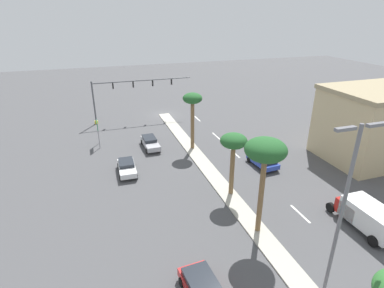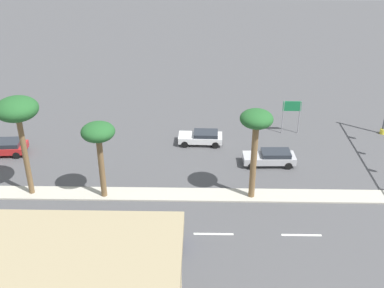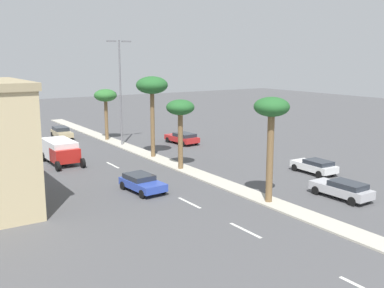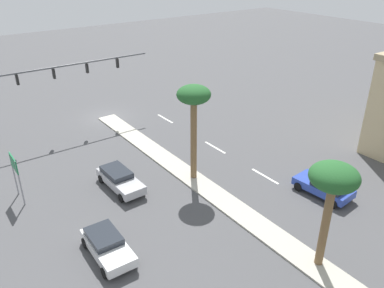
{
  "view_description": "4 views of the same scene",
  "coord_description": "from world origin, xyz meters",
  "px_view_note": "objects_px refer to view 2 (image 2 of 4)",
  "views": [
    {
      "loc": [
        11.56,
        50.58,
        16.68
      ],
      "look_at": [
        1.02,
        18.74,
        2.2
      ],
      "focal_mm": 29.02,
      "sensor_mm": 36.0,
      "label": 1
    },
    {
      "loc": [
        -31.2,
        19.4,
        20.98
      ],
      "look_at": [
        2.98,
        20.09,
        3.03
      ],
      "focal_mm": 44.25,
      "sensor_mm": 36.0,
      "label": 2
    },
    {
      "loc": [
        -21.25,
        -7.25,
        10.07
      ],
      "look_at": [
        -0.87,
        24.14,
        2.88
      ],
      "focal_mm": 42.45,
      "sensor_mm": 36.0,
      "label": 3
    },
    {
      "loc": [
        15.11,
        36.14,
        15.65
      ],
      "look_at": [
        0.66,
        16.3,
        3.54
      ],
      "focal_mm": 36.45,
      "sensor_mm": 36.0,
      "label": 4
    }
  ],
  "objects_px": {
    "palm_tree_mid": "(17,112)",
    "sedan_blue_center": "(150,239)",
    "directional_road_sign": "(292,110)",
    "sedan_white_mid": "(202,137)",
    "sedan_silver_rear": "(270,157)",
    "palm_tree_trailing": "(256,125)",
    "palm_tree_leading": "(98,136)",
    "sedan_red_near": "(2,147)"
  },
  "relations": [
    {
      "from": "palm_tree_mid",
      "to": "sedan_blue_center",
      "type": "xyz_separation_m",
      "value": [
        -6.32,
        -10.01,
        -6.4
      ]
    },
    {
      "from": "directional_road_sign",
      "to": "sedan_white_mid",
      "type": "height_order",
      "value": "directional_road_sign"
    },
    {
      "from": "sedan_silver_rear",
      "to": "sedan_blue_center",
      "type": "bearing_deg",
      "value": 140.11
    },
    {
      "from": "directional_road_sign",
      "to": "sedan_blue_center",
      "type": "height_order",
      "value": "directional_road_sign"
    },
    {
      "from": "palm_tree_trailing",
      "to": "palm_tree_leading",
      "type": "bearing_deg",
      "value": 90.73
    },
    {
      "from": "sedan_white_mid",
      "to": "directional_road_sign",
      "type": "bearing_deg",
      "value": -74.06
    },
    {
      "from": "sedan_white_mid",
      "to": "sedan_red_near",
      "type": "xyz_separation_m",
      "value": [
        -2.39,
        18.17,
        0.03
      ]
    },
    {
      "from": "palm_tree_trailing",
      "to": "sedan_red_near",
      "type": "relative_size",
      "value": 1.57
    },
    {
      "from": "palm_tree_mid",
      "to": "sedan_blue_center",
      "type": "height_order",
      "value": "palm_tree_mid"
    },
    {
      "from": "directional_road_sign",
      "to": "sedan_red_near",
      "type": "xyz_separation_m",
      "value": [
        -4.9,
        26.95,
        -1.79
      ]
    },
    {
      "from": "palm_tree_mid",
      "to": "sedan_red_near",
      "type": "height_order",
      "value": "palm_tree_mid"
    },
    {
      "from": "sedan_red_near",
      "to": "sedan_silver_rear",
      "type": "bearing_deg",
      "value": -93.39
    },
    {
      "from": "sedan_blue_center",
      "to": "sedan_red_near",
      "type": "xyz_separation_m",
      "value": [
        12.78,
        14.74,
        0.02
      ]
    },
    {
      "from": "sedan_blue_center",
      "to": "palm_tree_leading",
      "type": "bearing_deg",
      "value": 34.78
    },
    {
      "from": "sedan_blue_center",
      "to": "sedan_white_mid",
      "type": "bearing_deg",
      "value": -12.74
    },
    {
      "from": "palm_tree_trailing",
      "to": "sedan_silver_rear",
      "type": "relative_size",
      "value": 1.6
    },
    {
      "from": "palm_tree_leading",
      "to": "palm_tree_mid",
      "type": "xyz_separation_m",
      "value": [
        0.29,
        5.82,
        1.72
      ]
    },
    {
      "from": "directional_road_sign",
      "to": "sedan_blue_center",
      "type": "distance_m",
      "value": 21.56
    },
    {
      "from": "palm_tree_trailing",
      "to": "palm_tree_leading",
      "type": "height_order",
      "value": "palm_tree_trailing"
    },
    {
      "from": "directional_road_sign",
      "to": "palm_tree_leading",
      "type": "xyz_separation_m",
      "value": [
        -11.65,
        16.4,
        2.86
      ]
    },
    {
      "from": "sedan_red_near",
      "to": "palm_tree_trailing",
      "type": "bearing_deg",
      "value": -106.63
    },
    {
      "from": "palm_tree_leading",
      "to": "palm_tree_trailing",
      "type": "bearing_deg",
      "value": -89.27
    },
    {
      "from": "sedan_blue_center",
      "to": "sedan_red_near",
      "type": "distance_m",
      "value": 19.5
    },
    {
      "from": "directional_road_sign",
      "to": "sedan_white_mid",
      "type": "distance_m",
      "value": 9.32
    },
    {
      "from": "palm_tree_leading",
      "to": "sedan_silver_rear",
      "type": "distance_m",
      "value": 15.38
    },
    {
      "from": "palm_tree_trailing",
      "to": "sedan_blue_center",
      "type": "bearing_deg",
      "value": 130.02
    },
    {
      "from": "palm_tree_leading",
      "to": "sedan_white_mid",
      "type": "distance_m",
      "value": 12.78
    },
    {
      "from": "palm_tree_mid",
      "to": "palm_tree_trailing",
      "type": "bearing_deg",
      "value": -90.47
    },
    {
      "from": "directional_road_sign",
      "to": "sedan_white_mid",
      "type": "xyz_separation_m",
      "value": [
        -2.51,
        8.79,
        -1.82
      ]
    },
    {
      "from": "palm_tree_trailing",
      "to": "palm_tree_mid",
      "type": "xyz_separation_m",
      "value": [
        0.14,
        17.36,
        0.85
      ]
    },
    {
      "from": "palm_tree_trailing",
      "to": "sedan_blue_center",
      "type": "relative_size",
      "value": 1.75
    },
    {
      "from": "directional_road_sign",
      "to": "palm_tree_trailing",
      "type": "height_order",
      "value": "palm_tree_trailing"
    },
    {
      "from": "sedan_silver_rear",
      "to": "sedan_blue_center",
      "type": "relative_size",
      "value": 1.09
    },
    {
      "from": "palm_tree_mid",
      "to": "sedan_blue_center",
      "type": "bearing_deg",
      "value": -122.28
    },
    {
      "from": "sedan_white_mid",
      "to": "palm_tree_trailing",
      "type": "bearing_deg",
      "value": -156.4
    },
    {
      "from": "directional_road_sign",
      "to": "palm_tree_trailing",
      "type": "distance_m",
      "value": 13.03
    },
    {
      "from": "directional_road_sign",
      "to": "palm_tree_trailing",
      "type": "relative_size",
      "value": 0.46
    },
    {
      "from": "palm_tree_leading",
      "to": "sedan_blue_center",
      "type": "xyz_separation_m",
      "value": [
        -6.03,
        -4.19,
        -4.68
      ]
    },
    {
      "from": "sedan_white_mid",
      "to": "sedan_red_near",
      "type": "relative_size",
      "value": 0.9
    },
    {
      "from": "sedan_blue_center",
      "to": "sedan_red_near",
      "type": "bearing_deg",
      "value": 49.08
    },
    {
      "from": "sedan_white_mid",
      "to": "sedan_red_near",
      "type": "height_order",
      "value": "sedan_red_near"
    },
    {
      "from": "directional_road_sign",
      "to": "palm_tree_mid",
      "type": "relative_size",
      "value": 0.42
    }
  ]
}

